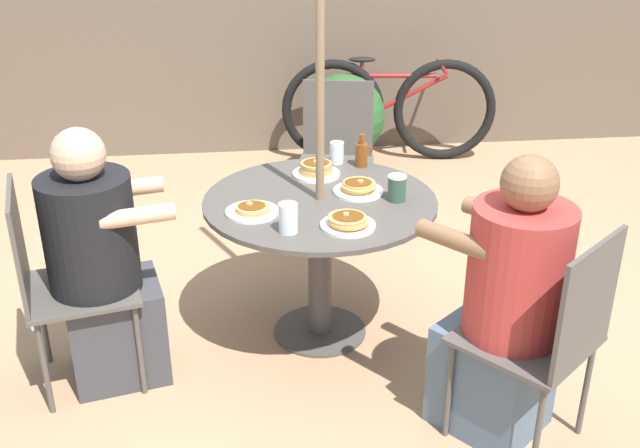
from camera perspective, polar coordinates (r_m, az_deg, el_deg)
The scene contains 19 objects.
ground_plane at distance 3.68m, azimuth 0.00°, elevation -8.21°, with size 12.00×12.00×0.00m, color tan.
back_fence at distance 5.86m, azimuth -3.00°, elevation 14.29°, with size 10.00×0.06×1.84m, color brown.
patio_table at distance 3.41m, azimuth 0.00°, elevation -0.35°, with size 1.05×1.05×0.71m.
umbrella_pole at distance 3.18m, azimuth 0.00°, elevation 10.30°, with size 0.04×0.04×2.42m, color #846B4C.
patio_chair_north at distance 4.48m, azimuth 1.26°, elevation 5.60°, with size 0.52×0.52×0.92m.
patio_chair_east at distance 3.26m, azimuth -19.42°, elevation -3.79°, with size 0.53×0.53×0.92m.
diner_east at distance 3.27m, azimuth -16.27°, elevation -3.48°, with size 0.55×0.46×1.14m.
patio_chair_south at distance 2.86m, azimuth 17.10°, elevation -7.84°, with size 0.63×0.63×0.92m.
diner_south at distance 2.92m, azimuth 14.00°, elevation -6.61°, with size 0.58×0.60×1.16m.
pancake_plate_a at distance 3.41m, azimuth 2.94°, elevation 2.74°, with size 0.23×0.23×0.06m.
pancake_plate_b at distance 3.07m, azimuth 2.14°, elevation 0.13°, with size 0.23×0.23×0.06m.
pancake_plate_c at distance 3.60m, azimuth -0.29°, elevation 4.16°, with size 0.23×0.23×0.08m.
pancake_plate_d at distance 3.21m, azimuth -5.19°, elevation 1.04°, with size 0.23×0.23×0.05m.
syrup_bottle at distance 3.71m, azimuth 3.20°, elevation 5.36°, with size 0.09×0.06×0.17m.
coffee_cup at distance 3.33m, azimuth 5.87°, elevation 2.75°, with size 0.08×0.08×0.12m.
drinking_glass_a at distance 3.75m, azimuth 1.29°, elevation 5.46°, with size 0.07×0.07×0.11m, color silver.
drinking_glass_b at distance 3.01m, azimuth -2.44°, elevation 0.46°, with size 0.08×0.08×0.12m, color silver.
bicycle at distance 5.77m, azimuth 5.27°, elevation 8.70°, with size 1.63×0.44×0.80m.
potted_shrub at distance 5.35m, azimuth 1.80°, elevation 7.70°, with size 0.58×0.58×0.77m.
Camera 1 is at (-0.34, -3.05, 2.03)m, focal length 42.00 mm.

